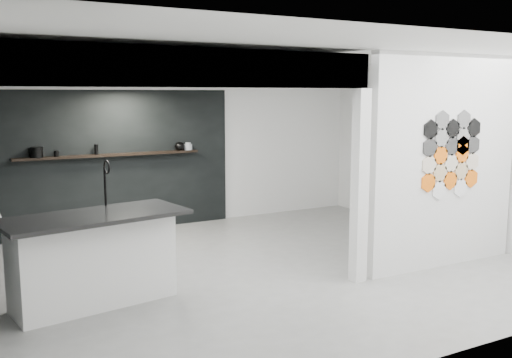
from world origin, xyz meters
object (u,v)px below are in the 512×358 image
object	(u,v)px
glass_bowl	(188,147)
glass_vase	(188,146)
utensil_cup	(56,154)
partition_panel	(445,162)
kettle	(180,146)
stockpot	(36,152)
kitchen_island	(94,257)
bottle_dark	(96,149)

from	to	relation	value
glass_bowl	glass_vase	distance (m)	0.02
utensil_cup	glass_vase	bearing A→B (deg)	0.00
partition_panel	utensil_cup	bearing A→B (deg)	137.86
kettle	utensil_cup	size ratio (longest dim) A/B	1.91
stockpot	glass_bowl	xyz separation A→B (m)	(2.48, 0.00, -0.03)
kitchen_island	utensil_cup	distance (m)	3.23
kettle	glass_vase	distance (m)	0.16
utensil_cup	stockpot	bearing A→B (deg)	180.00
glass_vase	bottle_dark	world-z (taller)	bottle_dark
glass_vase	utensil_cup	bearing A→B (deg)	180.00
stockpot	utensil_cup	world-z (taller)	stockpot
stockpot	glass_vase	xyz separation A→B (m)	(2.48, 0.00, -0.01)
bottle_dark	partition_panel	bearing A→B (deg)	-46.60
kitchen_island	stockpot	xyz separation A→B (m)	(-0.13, 3.11, 0.88)
bottle_dark	utensil_cup	xyz separation A→B (m)	(-0.62, 0.00, -0.04)
stockpot	utensil_cup	distance (m)	0.29
glass_bowl	glass_vase	xyz separation A→B (m)	(0.00, 0.00, 0.02)
kettle	bottle_dark	world-z (taller)	bottle_dark
partition_panel	glass_bowl	size ratio (longest dim) A/B	19.73
kitchen_island	glass_bowl	size ratio (longest dim) A/B	14.32
kitchen_island	stockpot	bearing A→B (deg)	83.26
stockpot	kettle	bearing A→B (deg)	0.00
stockpot	kettle	distance (m)	2.32
kitchen_island	stockpot	world-z (taller)	kitchen_island
glass_bowl	glass_vase	size ratio (longest dim) A/B	1.08
glass_vase	utensil_cup	world-z (taller)	glass_vase
glass_bowl	bottle_dark	xyz separation A→B (m)	(-1.58, 0.00, 0.03)
stockpot	kettle	xyz separation A→B (m)	(2.32, 0.00, -0.01)
glass_vase	bottle_dark	size ratio (longest dim) A/B	0.80
kettle	bottle_dark	xyz separation A→B (m)	(-1.42, 0.00, 0.01)
bottle_dark	utensil_cup	distance (m)	0.62
glass_vase	stockpot	bearing A→B (deg)	180.00
kitchen_island	glass_vase	xyz separation A→B (m)	(2.36, 3.11, 0.86)
glass_bowl	bottle_dark	world-z (taller)	bottle_dark
glass_bowl	stockpot	bearing A→B (deg)	180.00
glass_vase	kettle	bearing A→B (deg)	180.00
partition_panel	glass_vase	xyz separation A→B (m)	(-2.08, 3.87, -0.01)
stockpot	glass_bowl	bearing A→B (deg)	0.00
glass_vase	utensil_cup	xyz separation A→B (m)	(-2.20, 0.00, -0.02)
kettle	partition_panel	bearing A→B (deg)	-78.41
kitchen_island	bottle_dark	xyz separation A→B (m)	(0.78, 3.11, 0.88)
kitchen_island	utensil_cup	size ratio (longest dim) A/B	22.38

